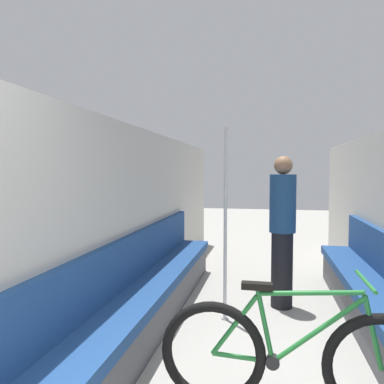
# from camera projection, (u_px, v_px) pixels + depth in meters

# --- Properties ---
(wall_left) EXTENTS (0.10, 8.80, 2.05)m
(wall_left) POSITION_uv_depth(u_px,v_px,m) (128.00, 224.00, 3.88)
(wall_left) COLOR beige
(wall_left) RESTS_ON ground
(bench_seat_row_left) EXTENTS (0.45, 4.50, 0.95)m
(bench_seat_row_left) POSITION_uv_depth(u_px,v_px,m) (148.00, 297.00, 3.75)
(bench_seat_row_left) COLOR #4C4C51
(bench_seat_row_left) RESTS_ON ground
(bicycle) EXTENTS (1.76, 0.46, 0.91)m
(bicycle) POSITION_uv_depth(u_px,v_px,m) (293.00, 359.00, 2.41)
(bicycle) COLOR black
(bicycle) RESTS_ON ground
(grab_pole_near) EXTENTS (0.08, 0.08, 2.03)m
(grab_pole_near) POSITION_uv_depth(u_px,v_px,m) (225.00, 227.00, 3.94)
(grab_pole_near) COLOR gray
(grab_pole_near) RESTS_ON ground
(passenger_standing) EXTENTS (0.30, 0.30, 1.75)m
(passenger_standing) POSITION_uv_depth(u_px,v_px,m) (282.00, 229.00, 4.31)
(passenger_standing) COLOR black
(passenger_standing) RESTS_ON ground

